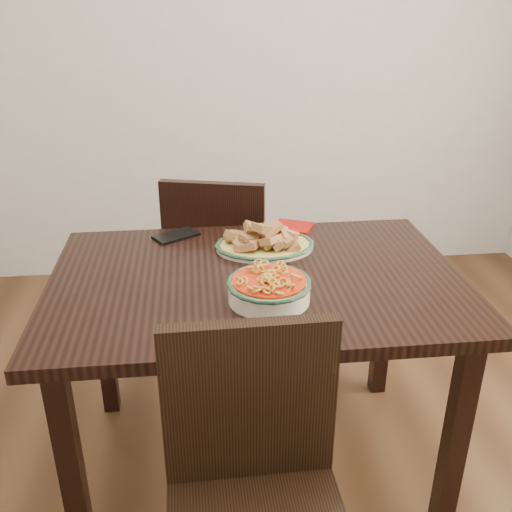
{
  "coord_description": "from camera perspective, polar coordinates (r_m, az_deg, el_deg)",
  "views": [
    {
      "loc": [
        -0.27,
        -1.48,
        1.56
      ],
      "look_at": [
        -0.09,
        0.13,
        0.81
      ],
      "focal_mm": 40.0,
      "sensor_mm": 36.0,
      "label": 1
    }
  ],
  "objects": [
    {
      "name": "dining_table",
      "position": [
        1.83,
        0.07,
        -4.52
      ],
      "size": [
        1.29,
        0.86,
        0.75
      ],
      "color": "black",
      "rests_on": "ground"
    },
    {
      "name": "chair_far",
      "position": [
        2.48,
        -3.66,
        -0.54
      ],
      "size": [
        0.51,
        0.51,
        0.89
      ],
      "rotation": [
        0.0,
        0.0,
        2.89
      ],
      "color": "black",
      "rests_on": "ground"
    },
    {
      "name": "fish_plate",
      "position": [
        1.97,
        0.89,
        1.94
      ],
      "size": [
        0.34,
        0.26,
        0.11
      ],
      "color": "beige",
      "rests_on": "dining_table"
    },
    {
      "name": "napkin",
      "position": [
        2.16,
        3.69,
        2.93
      ],
      "size": [
        0.17,
        0.16,
        0.01
      ],
      "primitive_type": "cube",
      "rotation": [
        0.0,
        0.0,
        -0.44
      ],
      "color": "#9B100B",
      "rests_on": "dining_table"
    },
    {
      "name": "smartphone",
      "position": [
        2.1,
        -8.0,
        2.03
      ],
      "size": [
        0.18,
        0.16,
        0.01
      ],
      "primitive_type": "cube",
      "rotation": [
        0.0,
        0.0,
        0.56
      ],
      "color": "black",
      "rests_on": "dining_table"
    },
    {
      "name": "chair_near",
      "position": [
        1.44,
        -0.08,
        -22.3
      ],
      "size": [
        0.43,
        0.43,
        0.89
      ],
      "rotation": [
        0.0,
        0.0,
        0.02
      ],
      "color": "black",
      "rests_on": "ground"
    },
    {
      "name": "noodle_bowl",
      "position": [
        1.64,
        1.31,
        -3.07
      ],
      "size": [
        0.25,
        0.25,
        0.08
      ],
      "color": "beige",
      "rests_on": "dining_table"
    },
    {
      "name": "floor",
      "position": [
        2.16,
        2.96,
        -21.35
      ],
      "size": [
        3.5,
        3.5,
        0.0
      ],
      "primitive_type": "plane",
      "color": "#3A2312",
      "rests_on": "ground"
    },
    {
      "name": "wall_back",
      "position": [
        3.25,
        -1.7,
        20.21
      ],
      "size": [
        3.5,
        0.1,
        2.6
      ],
      "primitive_type": "cube",
      "color": "beige",
      "rests_on": "ground"
    }
  ]
}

